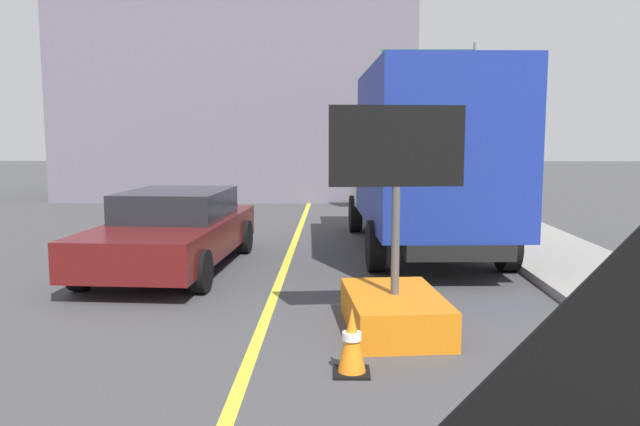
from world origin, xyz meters
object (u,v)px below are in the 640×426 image
Objects in this scene: box_truck at (424,158)px; pickup_car at (174,230)px; traffic_cone_mid_lane at (352,341)px; arrow_board_trailer at (395,291)px; highway_guide_sign at (448,98)px.

box_truck is 1.43× the size of pickup_car.
box_truck reaches higher than traffic_cone_mid_lane.
arrow_board_trailer is 5.54m from box_truck.
arrow_board_trailer is 3.99× the size of traffic_cone_mid_lane.
box_truck reaches higher than pickup_car.
arrow_board_trailer is 11.66m from highway_guide_sign.
traffic_cone_mid_lane is (3.01, -4.92, -0.37)m from pickup_car.
box_truck is at bearing 76.41° from traffic_cone_mid_lane.
pickup_car is at bearing 135.51° from arrow_board_trailer.
pickup_car is 7.45× the size of traffic_cone_mid_lane.
highway_guide_sign is 7.39× the size of traffic_cone_mid_lane.
box_truck is 6.13m from highway_guide_sign.
highway_guide_sign reaches higher than pickup_car.
arrow_board_trailer is at bearing -101.40° from box_truck.
pickup_car is 10.03m from highway_guide_sign.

